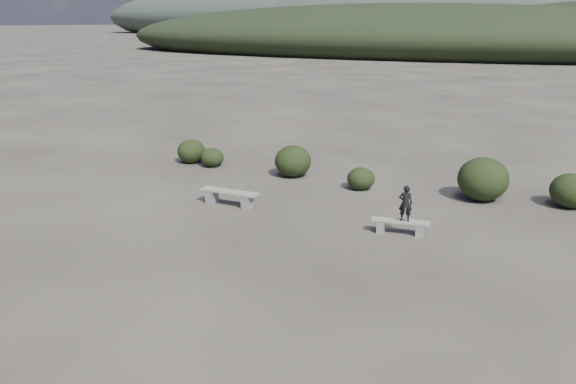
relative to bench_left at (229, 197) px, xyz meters
The scene contains 11 objects.
ground 5.15m from the bench_left, 60.85° to the right, with size 1200.00×1200.00×0.00m, color #312C26.
bench_left is the anchor object (origin of this frame).
bench_right 5.66m from the bench_left, ahead, with size 1.66×0.67×0.41m.
seated_person 5.80m from the bench_left, ahead, with size 0.38×0.25×1.04m, color black.
shrub_a 5.25m from the bench_left, 130.62° to the left, with size 0.95×0.95×0.77m, color black.
shrub_b 4.16m from the bench_left, 87.00° to the left, with size 1.40×1.40×1.20m, color black.
shrub_c 4.86m from the bench_left, 49.59° to the left, with size 0.99×0.99×0.79m, color black.
shrub_d 8.41m from the bench_left, 31.39° to the left, with size 1.66×1.66×1.45m, color black.
shrub_e 10.98m from the bench_left, 26.47° to the left, with size 1.33×1.33×1.11m, color black.
shrub_f 6.15m from the bench_left, 137.93° to the left, with size 1.17×1.17×0.99m, color black.
mountain_ridges 334.78m from the bench_left, 90.85° to the left, with size 500.00×400.00×56.00m.
Camera 1 is at (7.12, -10.03, 5.76)m, focal length 35.00 mm.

